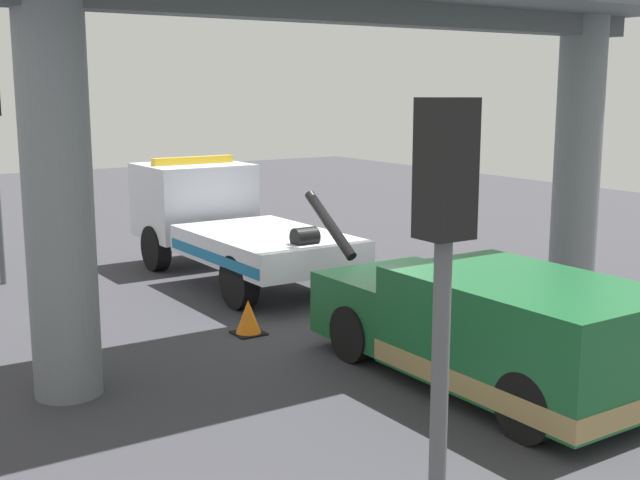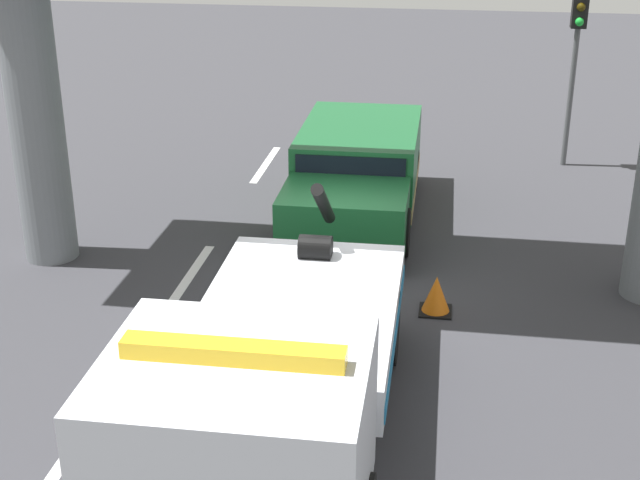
% 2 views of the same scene
% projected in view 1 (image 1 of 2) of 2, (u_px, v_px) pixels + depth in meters
% --- Properties ---
extents(ground_plane, '(60.00, 40.00, 0.10)m').
position_uv_depth(ground_plane, '(351.00, 330.00, 13.89)').
color(ground_plane, '#38383D').
extents(lane_stripe_mid, '(2.60, 0.16, 0.01)m').
position_uv_depth(lane_stripe_mid, '(455.00, 307.00, 15.14)').
color(lane_stripe_mid, silver).
rests_on(lane_stripe_mid, ground).
extents(lane_stripe_east, '(2.60, 0.16, 0.01)m').
position_uv_depth(lane_stripe_east, '(288.00, 254.00, 20.09)').
color(lane_stripe_east, silver).
rests_on(lane_stripe_east, ground).
extents(tow_truck_white, '(7.26, 2.46, 2.46)m').
position_uv_depth(tow_truck_white, '(222.00, 220.00, 17.63)').
color(tow_truck_white, silver).
rests_on(tow_truck_white, ground).
extents(towed_van_green, '(5.22, 2.26, 1.58)m').
position_uv_depth(towed_van_green, '(493.00, 330.00, 11.02)').
color(towed_van_green, '#195B2D').
rests_on(towed_van_green, ground).
extents(overpass_structure, '(3.60, 11.79, 6.12)m').
position_uv_depth(overpass_structure, '(372.00, 12.00, 12.54)').
color(overpass_structure, slate).
rests_on(overpass_structure, ground).
extents(traffic_light_near, '(0.39, 0.32, 3.91)m').
position_uv_depth(traffic_light_near, '(441.00, 261.00, 5.35)').
color(traffic_light_near, '#515456').
rests_on(traffic_light_near, ground).
extents(traffic_cone_orange, '(0.48, 0.48, 0.58)m').
position_uv_depth(traffic_cone_orange, '(248.00, 318.00, 13.44)').
color(traffic_cone_orange, orange).
rests_on(traffic_cone_orange, ground).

